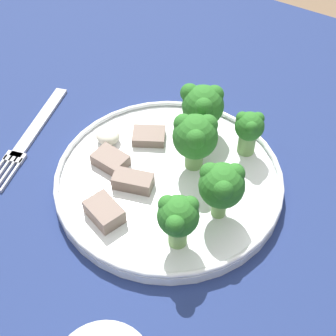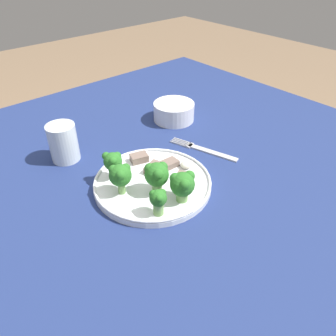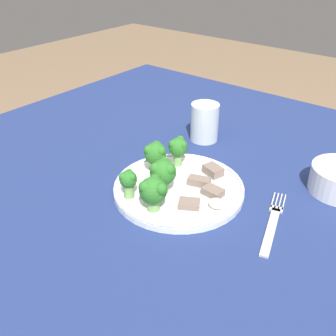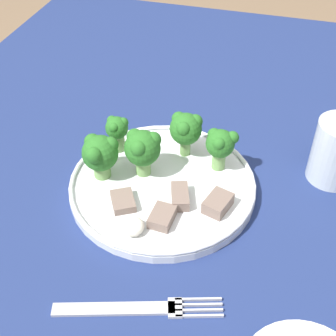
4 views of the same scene
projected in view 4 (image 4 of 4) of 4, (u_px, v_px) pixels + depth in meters
name	position (u px, v px, depth m)	size (l,w,h in m)	color
table	(212.00, 259.00, 0.67)	(1.29, 1.06, 0.77)	navy
dinner_plate	(163.00, 185.00, 0.64)	(0.25, 0.25, 0.02)	white
fork	(136.00, 309.00, 0.50)	(0.07, 0.18, 0.00)	#B2B2B7
drinking_glass	(336.00, 154.00, 0.64)	(0.07, 0.07, 0.09)	silver
broccoli_floret_near_rim_left	(117.00, 130.00, 0.67)	(0.03, 0.03, 0.06)	#709E56
broccoli_floret_center_left	(186.00, 129.00, 0.65)	(0.05, 0.05, 0.07)	#709E56
broccoli_floret_back_left	(142.00, 148.00, 0.62)	(0.05, 0.05, 0.07)	#709E56
broccoli_floret_front_left	(100.00, 153.00, 0.62)	(0.05, 0.05, 0.06)	#709E56
broccoli_floret_center_back	(220.00, 144.00, 0.63)	(0.04, 0.04, 0.06)	#709E56
meat_slice_front_slice	(220.00, 205.00, 0.59)	(0.05, 0.04, 0.02)	#756056
meat_slice_middle_slice	(181.00, 194.00, 0.61)	(0.05, 0.03, 0.02)	#756056
meat_slice_rear_slice	(162.00, 217.00, 0.58)	(0.04, 0.03, 0.01)	#756056
meat_slice_edge_slice	(123.00, 201.00, 0.60)	(0.05, 0.04, 0.01)	#756056
sauce_dollop	(134.00, 227.00, 0.57)	(0.03, 0.03, 0.02)	silver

